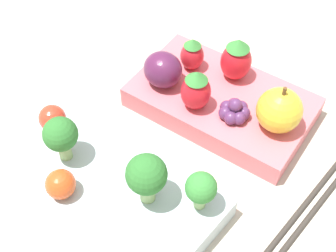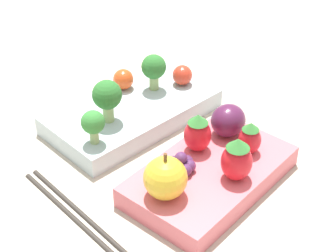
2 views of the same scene
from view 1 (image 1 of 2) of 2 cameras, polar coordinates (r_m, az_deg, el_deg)
ground_plane at (r=0.50m, az=-0.07°, el=-2.50°), size 4.00×4.00×0.00m
bento_box_savoury at (r=0.46m, az=-7.52°, el=-7.08°), size 0.22×0.12×0.03m
bento_box_fruit at (r=0.52m, az=6.52°, el=2.95°), size 0.20×0.13×0.03m
broccoli_floret_0 at (r=0.40m, az=-2.64°, el=-6.07°), size 0.04×0.04×0.06m
broccoli_floret_1 at (r=0.44m, az=-12.95°, el=-1.14°), size 0.03×0.03×0.05m
broccoli_floret_2 at (r=0.40m, az=4.04°, el=-7.62°), size 0.03×0.03×0.04m
cherry_tomato_0 at (r=0.43m, az=-12.97°, el=-6.93°), size 0.03×0.03×0.03m
cherry_tomato_1 at (r=0.48m, az=-13.92°, el=0.93°), size 0.03×0.03×0.03m
apple at (r=0.48m, az=13.41°, el=1.88°), size 0.05×0.05×0.05m
strawberry_0 at (r=0.52m, az=8.33°, el=8.06°), size 0.03×0.03×0.05m
strawberry_1 at (r=0.53m, az=2.96°, el=8.75°), size 0.03×0.03×0.04m
strawberry_2 at (r=0.48m, az=3.85°, el=4.15°), size 0.03×0.03×0.05m
plum at (r=0.51m, az=-0.64°, el=6.89°), size 0.04×0.04×0.04m
grape_cluster at (r=0.49m, az=8.10°, el=1.85°), size 0.03×0.03×0.02m
chopsticks_pair at (r=0.47m, az=16.70°, el=-9.69°), size 0.02×0.21×0.01m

